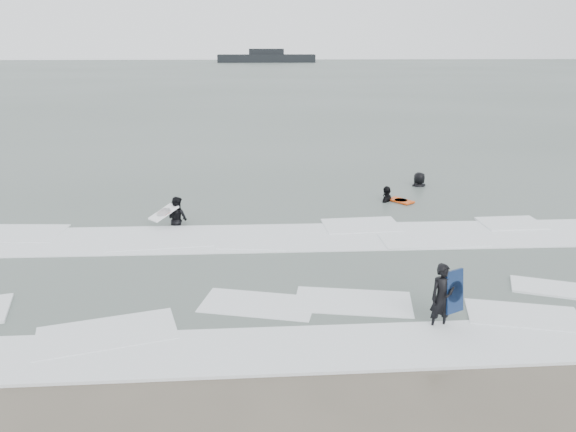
{
  "coord_description": "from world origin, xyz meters",
  "views": [
    {
      "loc": [
        -0.83,
        -10.62,
        6.07
      ],
      "look_at": [
        0.0,
        5.0,
        1.1
      ],
      "focal_mm": 35.0,
      "sensor_mm": 36.0,
      "label": 1
    }
  ],
  "objects_px": {
    "surfer_centre": "(439,328)",
    "surfer_right_near": "(387,202)",
    "surfer_wading": "(178,225)",
    "vessel_horizon": "(266,58)",
    "surfer_right_far": "(419,187)"
  },
  "relations": [
    {
      "from": "surfer_wading",
      "to": "surfer_right_near",
      "type": "xyz_separation_m",
      "value": [
        7.71,
        2.47,
        0.0
      ]
    },
    {
      "from": "surfer_centre",
      "to": "surfer_right_far",
      "type": "xyz_separation_m",
      "value": [
        2.9,
        12.04,
        0.0
      ]
    },
    {
      "from": "vessel_horizon",
      "to": "surfer_right_near",
      "type": "bearing_deg",
      "value": -88.88
    },
    {
      "from": "surfer_wading",
      "to": "surfer_right_far",
      "type": "height_order",
      "value": "surfer_right_far"
    },
    {
      "from": "surfer_right_near",
      "to": "vessel_horizon",
      "type": "relative_size",
      "value": 0.07
    },
    {
      "from": "surfer_right_near",
      "to": "vessel_horizon",
      "type": "distance_m",
      "value": 130.3
    },
    {
      "from": "surfer_centre",
      "to": "vessel_horizon",
      "type": "relative_size",
      "value": 0.06
    },
    {
      "from": "surfer_wading",
      "to": "vessel_horizon",
      "type": "xyz_separation_m",
      "value": [
        5.16,
        132.74,
        1.28
      ]
    },
    {
      "from": "surfer_wading",
      "to": "surfer_centre",
      "type": "bearing_deg",
      "value": 172.38
    },
    {
      "from": "surfer_centre",
      "to": "surfer_right_near",
      "type": "bearing_deg",
      "value": 72.1
    },
    {
      "from": "surfer_right_near",
      "to": "surfer_right_far",
      "type": "height_order",
      "value": "surfer_right_far"
    },
    {
      "from": "vessel_horizon",
      "to": "surfer_wading",
      "type": "bearing_deg",
      "value": -92.22
    },
    {
      "from": "surfer_right_far",
      "to": "vessel_horizon",
      "type": "bearing_deg",
      "value": -100.85
    },
    {
      "from": "surfer_centre",
      "to": "surfer_right_near",
      "type": "relative_size",
      "value": 0.85
    },
    {
      "from": "surfer_centre",
      "to": "vessel_horizon",
      "type": "height_order",
      "value": "vessel_horizon"
    }
  ]
}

